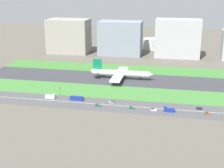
{
  "coord_description": "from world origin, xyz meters",
  "views": [
    {
      "loc": [
        56.69,
        -308.6,
        94.36
      ],
      "look_at": [
        1.55,
        -36.5,
        6.0
      ],
      "focal_mm": 51.45,
      "sensor_mm": 36.0,
      "label": 1
    }
  ],
  "objects_px": {
    "car_3": "(98,105)",
    "traffic_light": "(60,91)",
    "car_5": "(112,102)",
    "car_0": "(200,108)",
    "fuel_tank_centre": "(176,46)",
    "truck_1": "(50,97)",
    "truck_0": "(169,110)",
    "bus_0": "(77,98)",
    "car_4": "(207,114)",
    "car_1": "(131,108)",
    "car_2": "(154,110)",
    "airliner": "(120,73)",
    "office_tower": "(178,38)",
    "hangar_building": "(120,38)",
    "terminal_building": "(69,36)",
    "fuel_tank_west": "(151,44)"
  },
  "relations": [
    {
      "from": "hangar_building",
      "to": "fuel_tank_west",
      "type": "xyz_separation_m",
      "value": [
        38.39,
        45.0,
        -14.64
      ]
    },
    {
      "from": "car_3",
      "to": "car_0",
      "type": "bearing_deg",
      "value": -172.8
    },
    {
      "from": "car_5",
      "to": "office_tower",
      "type": "height_order",
      "value": "office_tower"
    },
    {
      "from": "car_2",
      "to": "hangar_building",
      "type": "xyz_separation_m",
      "value": [
        -60.09,
        192.0,
        21.61
      ]
    },
    {
      "from": "car_0",
      "to": "truck_0",
      "type": "distance_m",
      "value": 25.34
    },
    {
      "from": "car_2",
      "to": "traffic_light",
      "type": "height_order",
      "value": "traffic_light"
    },
    {
      "from": "car_3",
      "to": "traffic_light",
      "type": "height_order",
      "value": "traffic_light"
    },
    {
      "from": "truck_1",
      "to": "traffic_light",
      "type": "relative_size",
      "value": 1.17
    },
    {
      "from": "airliner",
      "to": "car_3",
      "type": "relative_size",
      "value": 14.77
    },
    {
      "from": "airliner",
      "to": "car_4",
      "type": "relative_size",
      "value": 14.77
    },
    {
      "from": "car_5",
      "to": "terminal_building",
      "type": "bearing_deg",
      "value": 118.22
    },
    {
      "from": "traffic_light",
      "to": "truck_0",
      "type": "bearing_deg",
      "value": -10.8
    },
    {
      "from": "bus_0",
      "to": "car_0",
      "type": "bearing_deg",
      "value": 0.0
    },
    {
      "from": "traffic_light",
      "to": "hangar_building",
      "type": "relative_size",
      "value": 0.13
    },
    {
      "from": "hangar_building",
      "to": "office_tower",
      "type": "bearing_deg",
      "value": 0.0
    },
    {
      "from": "car_1",
      "to": "car_5",
      "type": "distance_m",
      "value": 20.39
    },
    {
      "from": "car_4",
      "to": "bus_0",
      "type": "bearing_deg",
      "value": -5.46
    },
    {
      "from": "truck_1",
      "to": "bus_0",
      "type": "distance_m",
      "value": 23.28
    },
    {
      "from": "airliner",
      "to": "office_tower",
      "type": "relative_size",
      "value": 1.13
    },
    {
      "from": "office_tower",
      "to": "car_2",
      "type": "bearing_deg",
      "value": -94.63
    },
    {
      "from": "airliner",
      "to": "car_1",
      "type": "bearing_deg",
      "value": -73.39
    },
    {
      "from": "truck_0",
      "to": "terminal_building",
      "type": "height_order",
      "value": "terminal_building"
    },
    {
      "from": "car_2",
      "to": "bus_0",
      "type": "height_order",
      "value": "bus_0"
    },
    {
      "from": "bus_0",
      "to": "office_tower",
      "type": "bearing_deg",
      "value": 66.19
    },
    {
      "from": "car_1",
      "to": "car_2",
      "type": "relative_size",
      "value": 1.0
    },
    {
      "from": "car_4",
      "to": "car_1",
      "type": "distance_m",
      "value": 57.01
    },
    {
      "from": "terminal_building",
      "to": "fuel_tank_west",
      "type": "bearing_deg",
      "value": 22.1
    },
    {
      "from": "airliner",
      "to": "car_4",
      "type": "bearing_deg",
      "value": -44.18
    },
    {
      "from": "car_3",
      "to": "fuel_tank_centre",
      "type": "height_order",
      "value": "fuel_tank_centre"
    },
    {
      "from": "car_2",
      "to": "office_tower",
      "type": "bearing_deg",
      "value": -94.63
    },
    {
      "from": "car_0",
      "to": "bus_0",
      "type": "bearing_deg",
      "value": -180.0
    },
    {
      "from": "bus_0",
      "to": "car_1",
      "type": "bearing_deg",
      "value": -11.85
    },
    {
      "from": "truck_0",
      "to": "traffic_light",
      "type": "xyz_separation_m",
      "value": [
        -94.29,
        17.99,
        2.62
      ]
    },
    {
      "from": "car_5",
      "to": "car_0",
      "type": "bearing_deg",
      "value": 0.0
    },
    {
      "from": "car_4",
      "to": "fuel_tank_west",
      "type": "height_order",
      "value": "fuel_tank_west"
    },
    {
      "from": "car_4",
      "to": "traffic_light",
      "type": "distance_m",
      "value": 123.91
    },
    {
      "from": "car_2",
      "to": "car_3",
      "type": "bearing_deg",
      "value": 0.0
    },
    {
      "from": "fuel_tank_centre",
      "to": "truck_1",
      "type": "bearing_deg",
      "value": -114.31
    },
    {
      "from": "car_3",
      "to": "bus_0",
      "type": "distance_m",
      "value": 22.84
    },
    {
      "from": "car_5",
      "to": "fuel_tank_centre",
      "type": "distance_m",
      "value": 232.37
    },
    {
      "from": "car_3",
      "to": "car_5",
      "type": "distance_m",
      "value": 13.72
    },
    {
      "from": "car_3",
      "to": "terminal_building",
      "type": "relative_size",
      "value": 0.08
    },
    {
      "from": "office_tower",
      "to": "fuel_tank_west",
      "type": "height_order",
      "value": "office_tower"
    },
    {
      "from": "office_tower",
      "to": "car_5",
      "type": "bearing_deg",
      "value": -105.48
    },
    {
      "from": "truck_0",
      "to": "car_4",
      "type": "bearing_deg",
      "value": -180.0
    },
    {
      "from": "fuel_tank_centre",
      "to": "fuel_tank_west",
      "type": "bearing_deg",
      "value": 180.0
    },
    {
      "from": "truck_0",
      "to": "fuel_tank_centre",
      "type": "bearing_deg",
      "value": -90.69
    },
    {
      "from": "car_4",
      "to": "car_2",
      "type": "distance_m",
      "value": 39.91
    },
    {
      "from": "car_2",
      "to": "traffic_light",
      "type": "distance_m",
      "value": 84.64
    },
    {
      "from": "car_3",
      "to": "truck_0",
      "type": "bearing_deg",
      "value": 180.0
    }
  ]
}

